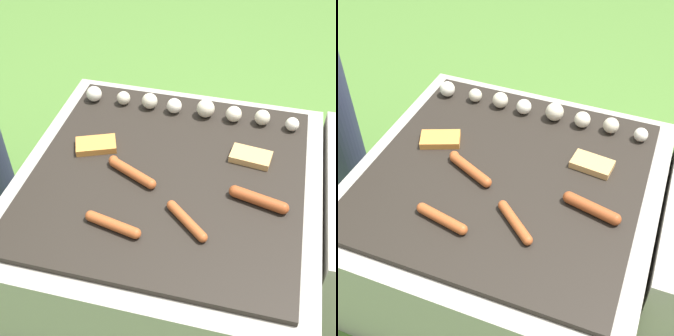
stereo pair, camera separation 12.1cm
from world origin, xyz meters
TOP-DOWN VIEW (x-y plane):
  - ground_plane at (0.00, 0.00)m, footprint 14.00×14.00m
  - grill at (0.00, 0.00)m, footprint 0.84×0.84m
  - sausage_front_center at (0.25, -0.05)m, footprint 0.16×0.06m
  - sausage_front_left at (-0.08, -0.22)m, footprint 0.15×0.05m
  - sausage_back_right at (-0.09, -0.03)m, footprint 0.15×0.09m
  - sausage_back_center at (0.09, -0.16)m, footprint 0.12×0.11m
  - bread_slice_center at (0.21, 0.11)m, footprint 0.12×0.08m
  - bread_slice_right at (-0.23, 0.05)m, footprint 0.13×0.11m
  - mushroom_row at (-0.01, 0.28)m, footprint 0.68×0.06m

SIDE VIEW (x-z plane):
  - ground_plane at x=0.00m, z-range 0.00..0.00m
  - grill at x=0.00m, z-range 0.00..0.38m
  - bread_slice_center at x=0.21m, z-range 0.39..0.41m
  - bread_slice_right at x=-0.23m, z-range 0.39..0.41m
  - sausage_back_center at x=0.09m, z-range 0.39..0.41m
  - sausage_front_left at x=-0.08m, z-range 0.39..0.41m
  - sausage_back_right at x=-0.09m, z-range 0.39..0.41m
  - sausage_front_center at x=0.25m, z-range 0.39..0.42m
  - mushroom_row at x=-0.01m, z-range 0.38..0.44m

